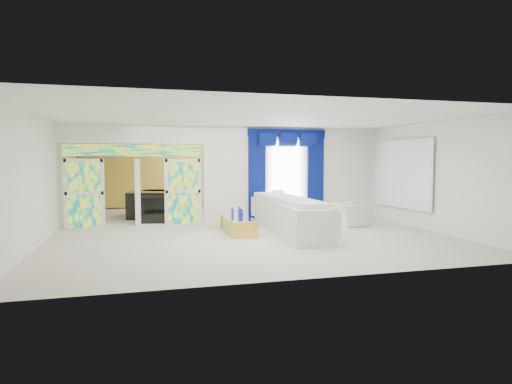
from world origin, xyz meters
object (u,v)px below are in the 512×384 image
object	(u,v)px
white_sofa	(289,217)
grand_piano	(150,204)
coffee_table	(238,225)
console_table	(287,215)
armchair	(348,215)

from	to	relation	value
white_sofa	grand_piano	world-z (taller)	grand_piano
white_sofa	coffee_table	xyz separation A→B (m)	(-1.35, 0.30, -0.21)
coffee_table	console_table	world-z (taller)	console_table
console_table	coffee_table	bearing A→B (deg)	-139.62
armchair	grand_piano	bearing A→B (deg)	50.15
console_table	grand_piano	size ratio (longest dim) A/B	0.74
console_table	armchair	xyz separation A→B (m)	(1.49, -1.28, 0.11)
white_sofa	grand_piano	size ratio (longest dim) A/B	2.52
white_sofa	armchair	world-z (taller)	white_sofa
armchair	grand_piano	xyz separation A→B (m)	(-5.65, 3.70, 0.11)
coffee_table	armchair	size ratio (longest dim) A/B	1.85
coffee_table	armchair	distance (m)	3.52
coffee_table	armchair	world-z (taller)	armchair
grand_piano	console_table	bearing A→B (deg)	-20.18
console_table	white_sofa	bearing A→B (deg)	-107.99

